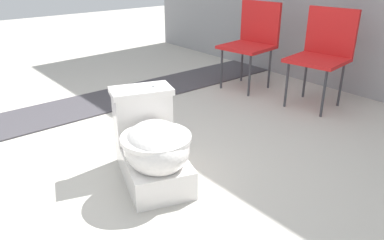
% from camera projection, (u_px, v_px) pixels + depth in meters
% --- Properties ---
extents(ground_plane, '(14.00, 14.00, 0.00)m').
position_uv_depth(ground_plane, '(141.00, 166.00, 2.38)').
color(ground_plane, '#B7B2A8').
extents(gravel_strip, '(0.56, 8.00, 0.01)m').
position_uv_depth(gravel_strip, '(117.00, 98.00, 3.53)').
color(gravel_strip, '#423F44').
rests_on(gravel_strip, ground).
extents(toilet, '(0.71, 0.55, 0.52)m').
position_uv_depth(toilet, '(152.00, 146.00, 2.16)').
color(toilet, white).
rests_on(toilet, ground).
extents(folding_chair_left, '(0.49, 0.49, 0.83)m').
position_uv_depth(folding_chair_left, '(253.00, 36.00, 3.68)').
color(folding_chair_left, red).
rests_on(folding_chair_left, ground).
extents(folding_chair_middle, '(0.50, 0.50, 0.83)m').
position_uv_depth(folding_chair_middle, '(324.00, 47.00, 3.21)').
color(folding_chair_middle, red).
rests_on(folding_chair_middle, ground).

